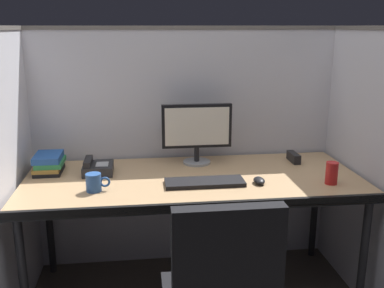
{
  "coord_description": "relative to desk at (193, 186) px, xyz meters",
  "views": [
    {
      "loc": [
        -0.3,
        -2.06,
        1.57
      ],
      "look_at": [
        0.0,
        0.35,
        0.92
      ],
      "focal_mm": 41.33,
      "sensor_mm": 36.0,
      "label": 1
    }
  ],
  "objects": [
    {
      "name": "cubicle_partition_rear",
      "position": [
        0.0,
        0.46,
        0.1
      ],
      "size": [
        2.21,
        0.06,
        1.57
      ],
      "color": "silver",
      "rests_on": "ground"
    },
    {
      "name": "cubicle_partition_left",
      "position": [
        -0.99,
        -0.09,
        0.1
      ],
      "size": [
        0.06,
        1.41,
        1.57
      ],
      "color": "silver",
      "rests_on": "ground"
    },
    {
      "name": "cubicle_partition_right",
      "position": [
        0.99,
        -0.09,
        0.1
      ],
      "size": [
        0.06,
        1.41,
        1.57
      ],
      "color": "silver",
      "rests_on": "ground"
    },
    {
      "name": "desk",
      "position": [
        0.0,
        0.0,
        0.0
      ],
      "size": [
        1.9,
        0.8,
        0.74
      ],
      "color": "tan",
      "rests_on": "ground"
    },
    {
      "name": "monitor_center",
      "position": [
        0.05,
        0.26,
        0.27
      ],
      "size": [
        0.43,
        0.17,
        0.37
      ],
      "color": "gray",
      "rests_on": "desk"
    },
    {
      "name": "keyboard_main",
      "position": [
        0.05,
        -0.12,
        0.06
      ],
      "size": [
        0.43,
        0.15,
        0.02
      ],
      "primitive_type": "cube",
      "color": "black",
      "rests_on": "desk"
    },
    {
      "name": "computer_mouse",
      "position": [
        0.34,
        -0.14,
        0.07
      ],
      "size": [
        0.06,
        0.1,
        0.04
      ],
      "color": "black",
      "rests_on": "desk"
    },
    {
      "name": "coffee_mug",
      "position": [
        -0.54,
        -0.15,
        0.1
      ],
      "size": [
        0.13,
        0.08,
        0.09
      ],
      "color": "#264C8C",
      "rests_on": "desk"
    },
    {
      "name": "desk_phone",
      "position": [
        -0.55,
        0.14,
        0.08
      ],
      "size": [
        0.17,
        0.19,
        0.09
      ],
      "color": "black",
      "rests_on": "desk"
    },
    {
      "name": "soda_can",
      "position": [
        0.73,
        -0.19,
        0.11
      ],
      "size": [
        0.07,
        0.07,
        0.12
      ],
      "primitive_type": "cylinder",
      "color": "red",
      "rests_on": "desk"
    },
    {
      "name": "book_stack",
      "position": [
        -0.83,
        0.2,
        0.1
      ],
      "size": [
        0.16,
        0.22,
        0.11
      ],
      "color": "black",
      "rests_on": "desk"
    },
    {
      "name": "red_stapler",
      "position": [
        0.67,
        0.23,
        0.08
      ],
      "size": [
        0.04,
        0.15,
        0.06
      ],
      "primitive_type": "cube",
      "color": "black",
      "rests_on": "desk"
    }
  ]
}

